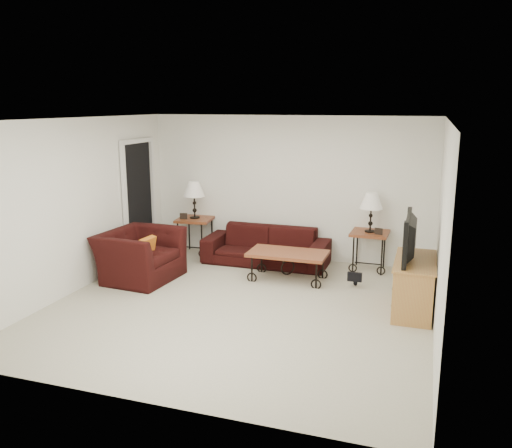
{
  "coord_description": "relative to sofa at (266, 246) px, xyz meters",
  "views": [
    {
      "loc": [
        2.32,
        -6.35,
        2.69
      ],
      "look_at": [
        0.0,
        0.7,
        1.0
      ],
      "focal_mm": 37.15,
      "sensor_mm": 36.0,
      "label": 1
    }
  ],
  "objects": [
    {
      "name": "coffee_table",
      "position": [
        0.58,
        -0.73,
        -0.08
      ],
      "size": [
        1.2,
        0.65,
        0.45
      ],
      "primitive_type": "cube",
      "rotation": [
        0.0,
        0.0,
        -0.0
      ],
      "color": "brown",
      "rests_on": "ground"
    },
    {
      "name": "photo_frame_right",
      "position": [
        1.87,
        0.03,
        0.39
      ],
      "size": [
        0.13,
        0.05,
        0.11
      ],
      "primitive_type": "cube",
      "rotation": [
        0.0,
        0.0,
        -0.24
      ],
      "color": "black",
      "rests_on": "side_table_right"
    },
    {
      "name": "television",
      "position": [
        2.46,
        -1.43,
        0.69
      ],
      "size": [
        0.14,
        1.05,
        0.6
      ],
      "primitive_type": "imported",
      "rotation": [
        0.0,
        0.0,
        -1.57
      ],
      "color": "black",
      "rests_on": "tv_stand"
    },
    {
      "name": "ground",
      "position": [
        0.25,
        -2.02,
        -0.31
      ],
      "size": [
        5.0,
        5.0,
        0.0
      ],
      "primitive_type": "plane",
      "color": "beige",
      "rests_on": "ground"
    },
    {
      "name": "doorway",
      "position": [
        -2.22,
        -0.37,
        0.71
      ],
      "size": [
        0.08,
        0.94,
        2.04
      ],
      "primitive_type": "cube",
      "color": "black",
      "rests_on": "ground"
    },
    {
      "name": "sofa",
      "position": [
        0.0,
        0.0,
        0.0
      ],
      "size": [
        2.12,
        0.83,
        0.62
      ],
      "primitive_type": "imported",
      "color": "black",
      "rests_on": "ground"
    },
    {
      "name": "wall_right",
      "position": [
        2.75,
        -2.02,
        0.94
      ],
      "size": [
        0.02,
        5.0,
        2.5
      ],
      "primitive_type": "cube",
      "color": "white",
      "rests_on": "ground"
    },
    {
      "name": "lamp_left",
      "position": [
        -1.41,
        0.18,
        0.69
      ],
      "size": [
        0.42,
        0.42,
        0.67
      ],
      "primitive_type": null,
      "rotation": [
        0.0,
        0.0,
        0.13
      ],
      "color": "black",
      "rests_on": "side_table_left"
    },
    {
      "name": "wall_back",
      "position": [
        0.25,
        0.48,
        0.94
      ],
      "size": [
        5.0,
        0.02,
        2.5
      ],
      "primitive_type": "cube",
      "color": "white",
      "rests_on": "ground"
    },
    {
      "name": "armchair",
      "position": [
        -1.62,
        -1.41,
        0.07
      ],
      "size": [
        1.12,
        1.26,
        0.77
      ],
      "primitive_type": "imported",
      "rotation": [
        0.0,
        0.0,
        1.49
      ],
      "color": "black",
      "rests_on": "ground"
    },
    {
      "name": "lamp_right",
      "position": [
        1.72,
        0.18,
        0.66
      ],
      "size": [
        0.38,
        0.38,
        0.65
      ],
      "primitive_type": null,
      "rotation": [
        0.0,
        0.0,
        -0.03
      ],
      "color": "black",
      "rests_on": "side_table_right"
    },
    {
      "name": "tv_stand",
      "position": [
        2.48,
        -1.43,
        0.04
      ],
      "size": [
        0.49,
        1.17,
        0.7
      ],
      "primitive_type": "cube",
      "color": "#AD8840",
      "rests_on": "ground"
    },
    {
      "name": "throw_pillow",
      "position": [
        -1.47,
        -1.46,
        0.21
      ],
      "size": [
        0.12,
        0.35,
        0.35
      ],
      "primitive_type": "cube",
      "rotation": [
        0.0,
        0.0,
        1.49
      ],
      "color": "orange",
      "rests_on": "armchair"
    },
    {
      "name": "side_table_left",
      "position": [
        -1.41,
        0.18,
        0.02
      ],
      "size": [
        0.68,
        0.68,
        0.67
      ],
      "primitive_type": "cube",
      "rotation": [
        0.0,
        0.0,
        0.13
      ],
      "color": "brown",
      "rests_on": "ground"
    },
    {
      "name": "wall_front",
      "position": [
        0.25,
        -4.52,
        0.94
      ],
      "size": [
        5.0,
        0.02,
        2.5
      ],
      "primitive_type": "cube",
      "color": "white",
      "rests_on": "ground"
    },
    {
      "name": "backpack",
      "position": [
        1.62,
        -0.67,
        -0.1
      ],
      "size": [
        0.4,
        0.36,
        0.42
      ],
      "primitive_type": "ellipsoid",
      "rotation": [
        0.0,
        0.0,
        -0.43
      ],
      "color": "black",
      "rests_on": "ground"
    },
    {
      "name": "wall_left",
      "position": [
        -2.25,
        -2.02,
        0.94
      ],
      "size": [
        0.02,
        5.0,
        2.5
      ],
      "primitive_type": "cube",
      "color": "white",
      "rests_on": "ground"
    },
    {
      "name": "side_table_right",
      "position": [
        1.72,
        0.18,
        0.01
      ],
      "size": [
        0.61,
        0.61,
        0.65
      ],
      "primitive_type": "cube",
      "rotation": [
        0.0,
        0.0,
        -0.03
      ],
      "color": "brown",
      "rests_on": "ground"
    },
    {
      "name": "ceiling",
      "position": [
        0.25,
        -2.02,
        2.19
      ],
      "size": [
        5.0,
        5.0,
        0.0
      ],
      "primitive_type": "plane",
      "color": "white",
      "rests_on": "wall_back"
    },
    {
      "name": "photo_frame_left",
      "position": [
        -1.56,
        0.03,
        0.41
      ],
      "size": [
        0.13,
        0.06,
        0.11
      ],
      "primitive_type": "cube",
      "rotation": [
        0.0,
        0.0,
        0.3
      ],
      "color": "black",
      "rests_on": "side_table_left"
    }
  ]
}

